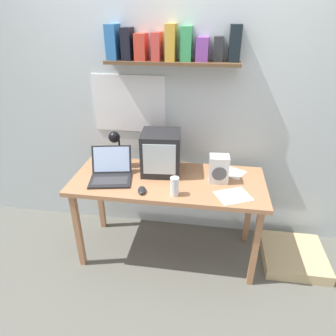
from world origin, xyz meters
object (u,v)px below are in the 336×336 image
Objects in this scene: crt_monitor at (161,153)px; laptop at (111,171)px; computer_mouse at (142,190)px; printed_handout at (231,172)px; corner_desk at (168,187)px; open_notebook at (233,196)px; juice_glass at (175,187)px; space_heater at (219,169)px; floor_cushion at (293,256)px; desk_lamp at (116,142)px.

crt_monitor is 0.42m from laptop.
computer_mouse is 0.78m from printed_handout.
corner_desk is 5.20× the size of open_notebook.
computer_mouse is 0.44× the size of printed_handout.
space_heater reaches higher than juice_glass.
open_notebook is 0.56× the size of floor_cushion.
laptop is at bearing 172.19° from open_notebook.
desk_lamp is 1.21× the size of printed_handout.
laptop is at bearing -179.53° from space_heater.
computer_mouse is at bearing -42.10° from laptop.
floor_cushion is (0.59, 0.22, -0.70)m from open_notebook.
floor_cushion is (0.59, -0.14, -0.70)m from printed_handout.
floor_cushion is (1.17, -0.07, -0.87)m from crt_monitor.
space_heater is at bearing -178.23° from floor_cushion.
computer_mouse is at bearing -109.08° from crt_monitor.
laptop is 1.40× the size of printed_handout.
desk_lamp is 2.24× the size of juice_glass.
desk_lamp is at bearing -178.48° from printed_handout.
laptop is (-0.45, -0.04, 0.13)m from corner_desk.
printed_handout reaches higher than floor_cushion.
crt_monitor is at bearing 13.94° from desk_lamp.
open_notebook is at bearing -159.15° from floor_cushion.
juice_glass is at bearing -69.70° from corner_desk.
floor_cushion is at bearing 16.49° from desk_lamp.
desk_lamp is at bearing 144.79° from juice_glass.
crt_monitor is at bearing 153.05° from open_notebook.
laptop is 1.72m from floor_cushion.
printed_handout is (-0.00, 0.37, 0.00)m from open_notebook.
open_notebook is (0.11, -0.20, -0.11)m from space_heater.
juice_glass is (0.08, -0.22, 0.14)m from corner_desk.
crt_monitor is 1.59× the size of space_heater.
desk_lamp is 1.05m from open_notebook.
computer_mouse is 0.40× the size of open_notebook.
printed_handout is at bearing 90.49° from open_notebook.
laptop is 0.85m from space_heater.
open_notebook reaches higher than corner_desk.
computer_mouse reaches higher than printed_handout.
corner_desk is 0.57m from desk_lamp.
desk_lamp is (-0.39, 0.05, 0.05)m from crt_monitor.
computer_mouse is 1.47m from floor_cushion.
printed_handout is (0.42, 0.41, -0.06)m from juice_glass.
computer_mouse is 0.22× the size of floor_cushion.
desk_lamp is at bearing 82.75° from laptop.
desk_lamp reaches higher than laptop.
printed_handout is at bearing 51.68° from space_heater.
juice_glass is 1.22× the size of computer_mouse.
floor_cushion is (1.54, 0.09, -0.76)m from laptop.
open_notebook is (0.97, -0.34, -0.21)m from desk_lamp.
floor_cushion is (1.56, -0.11, -0.92)m from desk_lamp.
open_notebook is at bearing 1.34° from desk_lamp.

